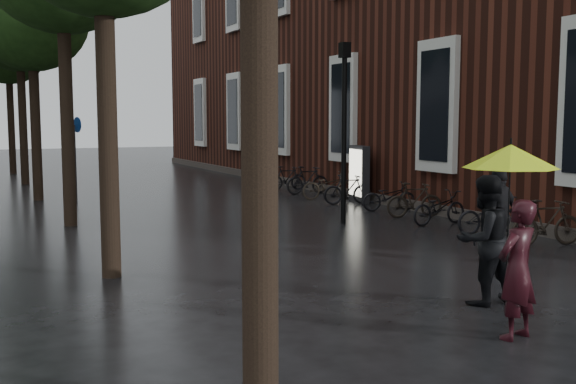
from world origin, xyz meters
TOP-DOWN VIEW (x-y plane):
  - brick_building at (10.47, 19.46)m, footprint 10.20×33.20m
  - person_burgundy at (-0.38, 1.62)m, footprint 0.69×0.54m
  - person_black at (0.34, 2.98)m, footprint 0.90×0.71m
  - lime_umbrella at (0.06, 2.24)m, footprint 1.22×1.22m
  - pedestrian_walking at (2.59, 5.06)m, footprint 1.11×0.68m
  - parked_bicycles at (4.59, 11.82)m, footprint 2.04×13.04m
  - ad_lightbox at (5.11, 13.95)m, footprint 0.28×1.20m
  - lamp_post at (2.37, 10.31)m, footprint 0.23×0.23m
  - cycle_sign at (-2.95, 18.03)m, footprint 0.14×0.49m

SIDE VIEW (x-z plane):
  - parked_bicycles at x=4.59m, z-range -0.04..0.95m
  - person_burgundy at x=-0.38m, z-range 0.00..1.69m
  - pedestrian_walking at x=2.59m, z-range 0.00..1.76m
  - ad_lightbox at x=5.11m, z-range 0.01..1.81m
  - person_black at x=0.34m, z-range 0.00..1.85m
  - cycle_sign at x=-2.95m, z-range 0.44..3.14m
  - lime_umbrella at x=0.06m, z-range 1.26..3.05m
  - lamp_post at x=2.37m, z-range 0.48..5.00m
  - brick_building at x=10.47m, z-range -0.01..11.99m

